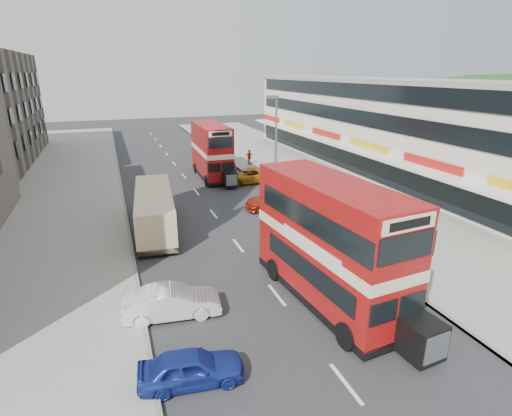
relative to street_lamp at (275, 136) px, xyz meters
name	(u,v)px	position (x,y,z in m)	size (l,w,h in m)	color
ground	(295,318)	(-6.52, -18.00, -4.78)	(160.00, 160.00, 0.00)	#28282B
road_surface	(196,192)	(-6.52, 2.00, -4.78)	(12.00, 90.00, 0.01)	#28282B
pavement_right	(319,179)	(5.48, 2.00, -4.71)	(12.00, 90.00, 0.15)	gray
pavement_left	(43,206)	(-18.52, 2.00, -4.71)	(12.00, 90.00, 0.15)	gray
kerb_left	(123,199)	(-12.62, 2.00, -4.71)	(0.20, 90.00, 0.16)	gray
kerb_right	(262,185)	(-0.42, 2.00, -4.71)	(0.20, 90.00, 0.16)	gray
commercial_row	(379,125)	(13.42, 4.00, -0.09)	(9.90, 46.20, 9.30)	beige
street_lamp	(275,136)	(0.00, 0.00, 0.00)	(1.00, 0.20, 8.12)	slate
bus_main	(330,243)	(-4.51, -17.16, -1.91)	(3.53, 9.97, 5.45)	black
bus_second	(212,151)	(-3.93, 6.52, -2.14)	(2.71, 9.16, 5.02)	black
coach	(154,209)	(-10.86, -5.60, -3.35)	(3.13, 9.33, 2.43)	black
car_left_near	(191,368)	(-11.40, -20.14, -4.18)	(1.43, 3.55, 1.21)	navy
car_left_front	(172,302)	(-11.39, -16.02, -4.11)	(1.43, 4.11, 1.35)	white
car_right_a	(277,199)	(-1.62, -4.41, -4.07)	(2.00, 4.92, 1.43)	#9D220F
car_right_b	(249,176)	(-1.24, 3.35, -4.10)	(2.28, 4.94, 1.37)	#BD7312
pedestrian_near	(309,189)	(1.68, -3.22, -3.85)	(0.58, 0.39, 1.56)	gray
pedestrian_far	(249,157)	(1.20, 10.22, -3.82)	(0.95, 0.40, 1.62)	gray
cyclist	(234,178)	(-2.81, 2.78, -4.07)	(0.81, 1.80, 2.12)	gray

